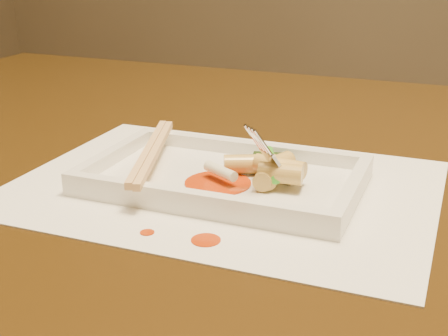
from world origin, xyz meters
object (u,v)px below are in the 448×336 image
at_px(plate_base, 224,182).
at_px(fork, 302,106).
at_px(table, 277,242).
at_px(chopstick_a, 148,151).
at_px(placemat, 224,186).

xyz_separation_m(plate_base, fork, (0.07, 0.02, 0.08)).
xyz_separation_m(table, plate_base, (-0.03, -0.10, 0.11)).
height_order(table, plate_base, plate_base).
bearing_deg(plate_base, fork, 14.42).
xyz_separation_m(table, fork, (0.04, -0.08, 0.18)).
bearing_deg(table, plate_base, -106.12).
xyz_separation_m(table, chopstick_a, (-0.11, -0.10, 0.13)).
bearing_deg(plate_base, table, 73.88).
distance_m(placemat, chopstick_a, 0.09).
relative_size(table, chopstick_a, 7.21).
bearing_deg(fork, placemat, -165.58).
bearing_deg(table, fork, -61.74).
bearing_deg(placemat, table, 73.88).
distance_m(table, fork, 0.20).
bearing_deg(placemat, fork, 14.42).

